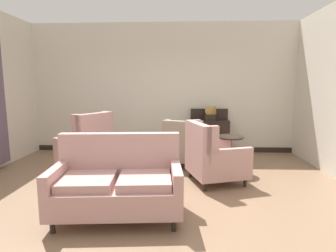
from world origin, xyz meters
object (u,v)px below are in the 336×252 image
at_px(porcelain_vase, 143,150).
at_px(armchair_beside_settee, 212,157).
at_px(sideboard, 209,134).
at_px(armchair_near_window, 186,146).
at_px(side_table, 229,150).
at_px(settee, 118,184).
at_px(coffee_table, 141,166).
at_px(armchair_far_left, 87,147).
at_px(gramophone, 212,111).

relative_size(porcelain_vase, armchair_beside_settee, 0.36).
xyz_separation_m(porcelain_vase, sideboard, (1.26, 2.27, -0.16)).
bearing_deg(armchair_near_window, sideboard, -103.86).
bearing_deg(side_table, sideboard, 100.11).
distance_m(armchair_near_window, side_table, 0.90).
height_order(settee, armchair_near_window, settee).
height_order(coffee_table, side_table, side_table).
xyz_separation_m(armchair_beside_settee, sideboard, (0.15, 1.89, 0.04)).
height_order(armchair_beside_settee, side_table, armchair_beside_settee).
bearing_deg(settee, sideboard, 60.59).
height_order(settee, armchair_far_left, armchair_far_left).
height_order(armchair_near_window, gramophone, gramophone).
bearing_deg(settee, gramophone, 59.33).
relative_size(sideboard, gramophone, 2.30).
distance_m(armchair_beside_settee, sideboard, 1.90).
relative_size(coffee_table, gramophone, 1.80).
bearing_deg(side_table, porcelain_vase, -147.83).
bearing_deg(armchair_far_left, settee, 59.51).
distance_m(porcelain_vase, settee, 0.93).
bearing_deg(gramophone, settee, -115.87).
bearing_deg(coffee_table, settee, -100.90).
height_order(settee, gramophone, gramophone).
distance_m(armchair_beside_settee, side_table, 0.68).
bearing_deg(armchair_beside_settee, armchair_far_left, 59.29).
bearing_deg(settee, armchair_near_window, 63.67).
relative_size(porcelain_vase, gramophone, 0.83).
relative_size(armchair_near_window, armchair_beside_settee, 0.99).
height_order(porcelain_vase, side_table, porcelain_vase).
distance_m(coffee_table, side_table, 1.81).
bearing_deg(armchair_near_window, armchair_far_left, 28.81).
bearing_deg(armchair_near_window, side_table, 172.66).
bearing_deg(sideboard, armchair_beside_settee, -94.41).
bearing_deg(gramophone, sideboard, 117.45).
height_order(side_table, gramophone, gramophone).
height_order(coffee_table, armchair_far_left, armchair_far_left).
bearing_deg(armchair_beside_settee, coffee_table, 92.58).
relative_size(armchair_beside_settee, side_table, 1.55).
height_order(coffee_table, sideboard, sideboard).
bearing_deg(armchair_beside_settee, porcelain_vase, 91.45).
relative_size(coffee_table, sideboard, 0.78).
height_order(sideboard, gramophone, gramophone).
bearing_deg(gramophone, coffee_table, -120.87).
distance_m(settee, armchair_beside_settee, 1.82).
distance_m(coffee_table, porcelain_vase, 0.25).
distance_m(armchair_near_window, armchair_far_left, 1.92).
xyz_separation_m(armchair_beside_settee, gramophone, (0.19, 1.81, 0.61)).
relative_size(side_table, gramophone, 1.48).
bearing_deg(armchair_far_left, sideboard, 148.99).
distance_m(armchair_far_left, side_table, 2.70).
height_order(armchair_near_window, sideboard, sideboard).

